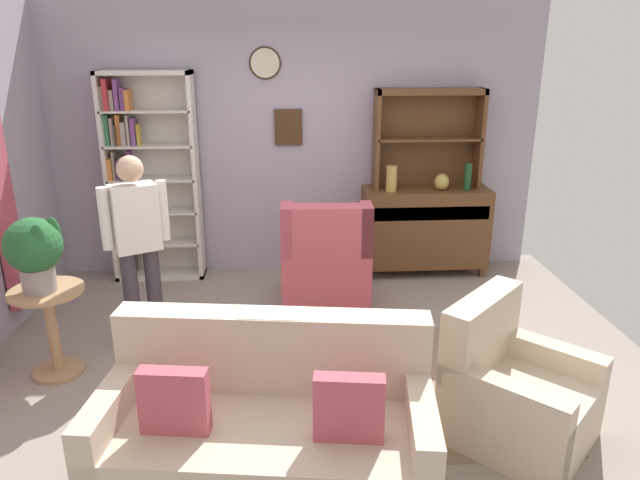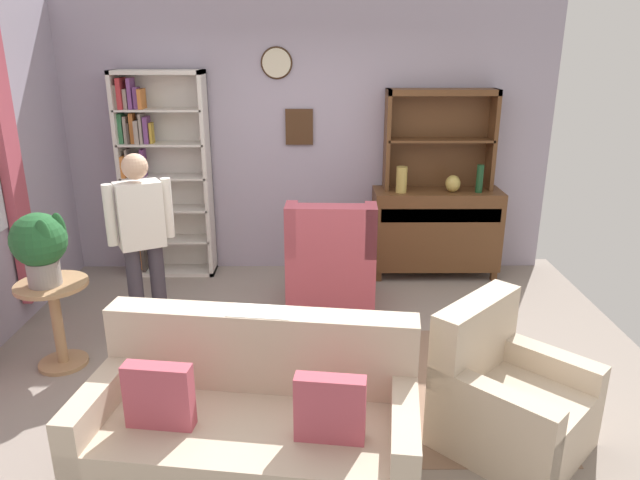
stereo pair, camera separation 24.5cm
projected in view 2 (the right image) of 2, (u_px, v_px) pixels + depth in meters
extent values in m
cube|color=gray|center=(307.00, 367.00, 4.48)|extent=(5.40, 4.60, 0.02)
cube|color=#A399AD|center=(309.00, 139.00, 6.05)|extent=(5.00, 0.06, 2.80)
cylinder|color=beige|center=(277.00, 63.00, 5.76)|extent=(0.28, 0.03, 0.28)
torus|color=#382314|center=(277.00, 63.00, 5.76)|extent=(0.31, 0.02, 0.31)
cube|color=#422816|center=(299.00, 127.00, 5.95)|extent=(0.28, 0.03, 0.36)
cube|color=#B24756|center=(12.00, 170.00, 4.81)|extent=(0.08, 0.24, 2.30)
cube|color=#846651|center=(334.00, 387.00, 4.19)|extent=(2.85, 1.72, 0.01)
cube|color=silver|center=(124.00, 177.00, 5.96)|extent=(0.04, 0.30, 2.10)
cube|color=silver|center=(208.00, 177.00, 5.96)|extent=(0.04, 0.30, 2.10)
cube|color=silver|center=(157.00, 72.00, 5.63)|extent=(0.90, 0.30, 0.04)
cube|color=silver|center=(174.00, 270.00, 6.29)|extent=(0.90, 0.30, 0.04)
cube|color=silver|center=(169.00, 174.00, 6.10)|extent=(0.90, 0.01, 2.10)
cube|color=silver|center=(171.00, 239.00, 6.18)|extent=(0.86, 0.30, 0.02)
cube|color=gold|center=(136.00, 259.00, 6.23)|extent=(0.04, 0.12, 0.22)
cube|color=gold|center=(139.00, 258.00, 6.22)|extent=(0.02, 0.14, 0.23)
cube|color=#CC7233|center=(142.00, 257.00, 6.22)|extent=(0.03, 0.11, 0.27)
cube|color=#3F3833|center=(146.00, 256.00, 6.21)|extent=(0.03, 0.21, 0.29)
cube|color=silver|center=(168.00, 208.00, 6.07)|extent=(0.86, 0.30, 0.02)
cube|color=gold|center=(132.00, 226.00, 6.10)|extent=(0.04, 0.16, 0.29)
cube|color=gray|center=(136.00, 227.00, 6.11)|extent=(0.03, 0.15, 0.26)
cube|color=#3F3833|center=(141.00, 228.00, 6.12)|extent=(0.04, 0.12, 0.23)
cube|color=#CC7233|center=(144.00, 227.00, 6.11)|extent=(0.02, 0.12, 0.27)
cube|color=gold|center=(148.00, 229.00, 6.12)|extent=(0.02, 0.22, 0.21)
cube|color=silver|center=(166.00, 177.00, 5.96)|extent=(0.86, 0.30, 0.02)
cube|color=#337247|center=(128.00, 196.00, 6.00)|extent=(0.03, 0.15, 0.25)
cube|color=#337247|center=(132.00, 199.00, 6.01)|extent=(0.03, 0.14, 0.20)
cube|color=#3F3833|center=(135.00, 195.00, 6.00)|extent=(0.04, 0.18, 0.28)
cube|color=#3F3833|center=(140.00, 199.00, 6.01)|extent=(0.04, 0.19, 0.20)
cube|color=#3F3833|center=(144.00, 198.00, 6.01)|extent=(0.02, 0.11, 0.21)
cube|color=gray|center=(147.00, 195.00, 6.00)|extent=(0.03, 0.16, 0.28)
cube|color=silver|center=(163.00, 144.00, 5.85)|extent=(0.86, 0.30, 0.02)
cube|color=#CC7233|center=(126.00, 166.00, 5.90)|extent=(0.04, 0.23, 0.21)
cube|color=gray|center=(129.00, 163.00, 5.89)|extent=(0.02, 0.16, 0.28)
cube|color=#723F7F|center=(133.00, 167.00, 5.90)|extent=(0.04, 0.13, 0.19)
cube|color=#3F3833|center=(136.00, 165.00, 5.90)|extent=(0.04, 0.23, 0.22)
cube|color=#723F7F|center=(140.00, 166.00, 5.90)|extent=(0.02, 0.24, 0.21)
cube|color=#723F7F|center=(143.00, 163.00, 5.89)|extent=(0.04, 0.11, 0.28)
cube|color=silver|center=(160.00, 110.00, 5.74)|extent=(0.86, 0.30, 0.02)
cube|color=#337247|center=(122.00, 128.00, 5.78)|extent=(0.04, 0.12, 0.29)
cube|color=gray|center=(127.00, 130.00, 5.78)|extent=(0.03, 0.13, 0.26)
cube|color=#3F3833|center=(130.00, 133.00, 5.79)|extent=(0.02, 0.16, 0.20)
cube|color=#CC7233|center=(133.00, 128.00, 5.78)|extent=(0.04, 0.11, 0.29)
cube|color=gray|center=(139.00, 132.00, 5.79)|extent=(0.04, 0.20, 0.23)
cube|color=gray|center=(143.00, 128.00, 5.78)|extent=(0.03, 0.19, 0.29)
cube|color=#723F7F|center=(147.00, 130.00, 5.79)|extent=(0.04, 0.15, 0.26)
cube|color=gold|center=(152.00, 133.00, 5.80)|extent=(0.03, 0.11, 0.20)
cube|color=gray|center=(117.00, 97.00, 5.68)|extent=(0.03, 0.16, 0.23)
cube|color=#B22D33|center=(122.00, 93.00, 5.67)|extent=(0.04, 0.22, 0.29)
cube|color=gray|center=(127.00, 99.00, 5.69)|extent=(0.04, 0.16, 0.19)
cube|color=#723F7F|center=(131.00, 93.00, 5.67)|extent=(0.04, 0.17, 0.29)
cube|color=#723F7F|center=(137.00, 98.00, 5.69)|extent=(0.04, 0.13, 0.21)
cube|color=#CC7233|center=(142.00, 99.00, 5.69)|extent=(0.04, 0.18, 0.19)
cube|color=brown|center=(435.00, 229.00, 6.08)|extent=(1.30, 0.45, 0.82)
cube|color=brown|center=(378.00, 276.00, 6.06)|extent=(0.06, 0.06, 0.10)
cube|color=brown|center=(493.00, 276.00, 6.07)|extent=(0.06, 0.06, 0.10)
cube|color=brown|center=(375.00, 264.00, 6.39)|extent=(0.06, 0.06, 0.10)
cube|color=brown|center=(484.00, 263.00, 6.40)|extent=(0.06, 0.06, 0.10)
cube|color=#492C18|center=(441.00, 216.00, 5.81)|extent=(1.20, 0.01, 0.14)
cube|color=brown|center=(387.00, 140.00, 5.86)|extent=(0.04, 0.26, 1.00)
cube|color=brown|center=(492.00, 140.00, 5.87)|extent=(0.04, 0.26, 1.00)
cube|color=brown|center=(443.00, 92.00, 5.72)|extent=(1.10, 0.26, 0.06)
cube|color=brown|center=(440.00, 140.00, 5.87)|extent=(1.06, 0.26, 0.02)
cube|color=brown|center=(437.00, 138.00, 5.98)|extent=(1.10, 0.01, 1.00)
cylinder|color=tan|center=(402.00, 180.00, 5.83)|extent=(0.11, 0.11, 0.26)
ellipsoid|color=tan|center=(453.00, 184.00, 5.86)|extent=(0.15, 0.15, 0.17)
cylinder|color=#194223|center=(480.00, 179.00, 5.82)|extent=(0.07, 0.07, 0.28)
cube|color=beige|center=(251.00, 450.00, 3.24)|extent=(1.90, 1.08, 0.42)
cube|color=beige|center=(262.00, 349.00, 3.40)|extent=(1.81, 0.44, 0.48)
cube|color=beige|center=(108.00, 424.00, 3.30)|extent=(0.25, 0.86, 0.60)
cube|color=beige|center=(403.00, 449.00, 3.11)|extent=(0.25, 0.86, 0.60)
cube|color=#B74C5B|center=(159.00, 396.00, 3.05)|extent=(0.37, 0.15, 0.36)
cube|color=#B74C5B|center=(330.00, 409.00, 2.94)|extent=(0.37, 0.15, 0.36)
cube|color=white|center=(260.00, 311.00, 3.32)|extent=(0.38, 0.23, 0.00)
cube|color=beige|center=(513.00, 417.00, 3.53)|extent=(1.08, 1.08, 0.40)
cube|color=beige|center=(475.00, 336.00, 3.59)|extent=(0.65, 0.66, 0.48)
cube|color=beige|center=(489.00, 429.00, 3.30)|extent=(0.65, 0.65, 0.55)
cube|color=beige|center=(537.00, 386.00, 3.72)|extent=(0.65, 0.65, 0.55)
cube|color=#B74C5B|center=(331.00, 284.00, 5.45)|extent=(0.82, 0.83, 0.42)
cube|color=#B74C5B|center=(331.00, 242.00, 4.99)|extent=(0.79, 0.24, 0.63)
cube|color=#B74C5B|center=(371.00, 230.00, 4.99)|extent=(0.11, 0.28, 0.44)
cube|color=#B74C5B|center=(291.00, 229.00, 5.01)|extent=(0.11, 0.28, 0.44)
cylinder|color=#A87F56|center=(51.00, 285.00, 4.28)|extent=(0.52, 0.52, 0.03)
cylinder|color=#A87F56|center=(58.00, 326.00, 4.39)|extent=(0.08, 0.08, 0.65)
cylinder|color=#A87F56|center=(64.00, 362.00, 4.49)|extent=(0.36, 0.36, 0.03)
cylinder|color=gray|center=(44.00, 273.00, 4.22)|extent=(0.23, 0.23, 0.18)
sphere|color=#235B2D|center=(38.00, 240.00, 4.13)|extent=(0.39, 0.39, 0.39)
ellipsoid|color=#235B2D|center=(58.00, 231.00, 4.18)|extent=(0.11, 0.07, 0.28)
ellipsoid|color=#235B2D|center=(43.00, 239.00, 4.02)|extent=(0.11, 0.07, 0.28)
cylinder|color=#38333D|center=(137.00, 296.00, 4.72)|extent=(0.16, 0.16, 0.82)
cylinder|color=#38333D|center=(159.00, 291.00, 4.80)|extent=(0.16, 0.16, 0.82)
cube|color=silver|center=(140.00, 215.00, 4.54)|extent=(0.39, 0.34, 0.52)
sphere|color=tan|center=(135.00, 167.00, 4.42)|extent=(0.27, 0.27, 0.20)
cylinder|color=silver|center=(110.00, 215.00, 4.43)|extent=(0.11, 0.11, 0.48)
cylinder|color=silver|center=(168.00, 208.00, 4.63)|extent=(0.11, 0.11, 0.48)
cube|color=brown|center=(304.00, 342.00, 4.00)|extent=(0.80, 0.50, 0.03)
cube|color=brown|center=(248.00, 387.00, 3.85)|extent=(0.05, 0.05, 0.39)
cube|color=brown|center=(360.00, 386.00, 3.86)|extent=(0.05, 0.05, 0.39)
cube|color=brown|center=(254.00, 353.00, 4.27)|extent=(0.05, 0.05, 0.39)
cube|color=brown|center=(355.00, 353.00, 4.27)|extent=(0.05, 0.05, 0.39)
cube|color=gray|center=(293.00, 333.00, 4.06)|extent=(0.18, 0.14, 0.03)
cube|color=#3F3833|center=(294.00, 330.00, 4.05)|extent=(0.17, 0.15, 0.02)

